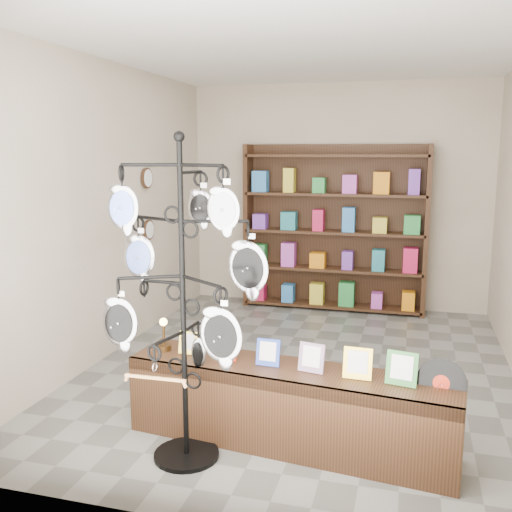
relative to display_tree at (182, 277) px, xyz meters
The scene contains 6 objects.
ground 2.29m from the display_tree, 76.56° to the left, with size 5.00×5.00×0.00m, color slate.
room_envelope 1.97m from the display_tree, 76.56° to the left, with size 5.00×5.00×5.00m.
display_tree is the anchor object (origin of this frame).
front_shelf 1.24m from the display_tree, 28.89° to the left, with size 2.41×0.75×0.84m.
back_shelving 4.16m from the display_tree, 83.93° to the left, with size 2.42×0.36×2.20m.
wall_clocks 3.06m from the display_tree, 120.13° to the left, with size 0.03×0.24×0.84m.
Camera 1 is at (1.00, -5.23, 2.09)m, focal length 40.00 mm.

